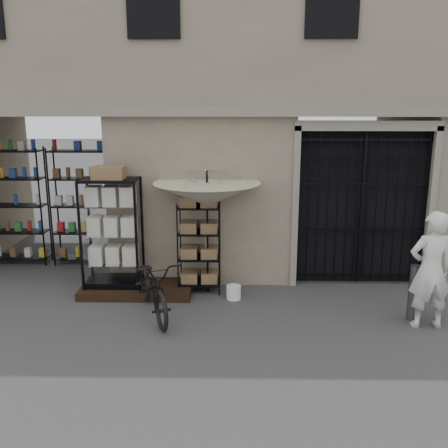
{
  "coord_description": "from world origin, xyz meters",
  "views": [
    {
      "loc": [
        -0.65,
        -7.0,
        3.42
      ],
      "look_at": [
        -0.8,
        1.4,
        1.35
      ],
      "focal_mm": 40.0,
      "sensor_mm": 36.0,
      "label": 1
    }
  ],
  "objects_px": {
    "market_umbrella": "(207,188)",
    "steel_bollard": "(414,293)",
    "white_bucket": "(234,292)",
    "shopkeeper": "(425,326)",
    "bicycle": "(154,314)",
    "wire_rack": "(199,247)",
    "display_cabinet": "(113,238)"
  },
  "relations": [
    {
      "from": "market_umbrella",
      "to": "steel_bollard",
      "type": "relative_size",
      "value": 2.96
    },
    {
      "from": "white_bucket",
      "to": "steel_bollard",
      "type": "distance_m",
      "value": 3.0
    },
    {
      "from": "market_umbrella",
      "to": "shopkeeper",
      "type": "relative_size",
      "value": 1.46
    },
    {
      "from": "bicycle",
      "to": "steel_bollard",
      "type": "height_order",
      "value": "bicycle"
    },
    {
      "from": "shopkeeper",
      "to": "wire_rack",
      "type": "bearing_deg",
      "value": -27.1
    },
    {
      "from": "white_bucket",
      "to": "display_cabinet",
      "type": "bearing_deg",
      "value": 172.39
    },
    {
      "from": "white_bucket",
      "to": "market_umbrella",
      "type": "bearing_deg",
      "value": 145.12
    },
    {
      "from": "steel_bollard",
      "to": "bicycle",
      "type": "bearing_deg",
      "value": 178.43
    },
    {
      "from": "wire_rack",
      "to": "market_umbrella",
      "type": "bearing_deg",
      "value": -52.89
    },
    {
      "from": "wire_rack",
      "to": "white_bucket",
      "type": "height_order",
      "value": "wire_rack"
    },
    {
      "from": "wire_rack",
      "to": "market_umbrella",
      "type": "height_order",
      "value": "market_umbrella"
    },
    {
      "from": "wire_rack",
      "to": "steel_bollard",
      "type": "bearing_deg",
      "value": -40.49
    },
    {
      "from": "display_cabinet",
      "to": "market_umbrella",
      "type": "relative_size",
      "value": 0.78
    },
    {
      "from": "white_bucket",
      "to": "shopkeeper",
      "type": "bearing_deg",
      "value": -19.46
    },
    {
      "from": "market_umbrella",
      "to": "bicycle",
      "type": "height_order",
      "value": "market_umbrella"
    },
    {
      "from": "white_bucket",
      "to": "shopkeeper",
      "type": "xyz_separation_m",
      "value": [
        2.99,
        -1.06,
        -0.12
      ]
    },
    {
      "from": "market_umbrella",
      "to": "white_bucket",
      "type": "height_order",
      "value": "market_umbrella"
    },
    {
      "from": "display_cabinet",
      "to": "white_bucket",
      "type": "distance_m",
      "value": 2.38
    },
    {
      "from": "wire_rack",
      "to": "market_umbrella",
      "type": "relative_size",
      "value": 0.63
    },
    {
      "from": "white_bucket",
      "to": "shopkeeper",
      "type": "distance_m",
      "value": 3.18
    },
    {
      "from": "wire_rack",
      "to": "shopkeeper",
      "type": "height_order",
      "value": "wire_rack"
    },
    {
      "from": "display_cabinet",
      "to": "market_umbrella",
      "type": "distance_m",
      "value": 1.93
    },
    {
      "from": "shopkeeper",
      "to": "display_cabinet",
      "type": "bearing_deg",
      "value": -19.42
    },
    {
      "from": "market_umbrella",
      "to": "white_bucket",
      "type": "bearing_deg",
      "value": -34.88
    },
    {
      "from": "wire_rack",
      "to": "bicycle",
      "type": "bearing_deg",
      "value": -142.68
    },
    {
      "from": "bicycle",
      "to": "display_cabinet",
      "type": "bearing_deg",
      "value": 108.96
    },
    {
      "from": "display_cabinet",
      "to": "steel_bollard",
      "type": "xyz_separation_m",
      "value": [
        5.05,
        -1.1,
        -0.57
      ]
    },
    {
      "from": "display_cabinet",
      "to": "wire_rack",
      "type": "relative_size",
      "value": 1.25
    },
    {
      "from": "market_umbrella",
      "to": "bicycle",
      "type": "distance_m",
      "value": 2.35
    },
    {
      "from": "steel_bollard",
      "to": "display_cabinet",
      "type": "bearing_deg",
      "value": 167.72
    },
    {
      "from": "display_cabinet",
      "to": "shopkeeper",
      "type": "height_order",
      "value": "display_cabinet"
    },
    {
      "from": "wire_rack",
      "to": "white_bucket",
      "type": "relative_size",
      "value": 6.61
    }
  ]
}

